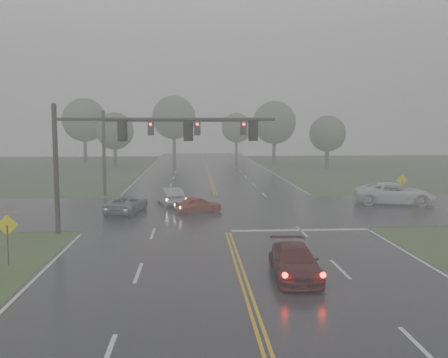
{
  "coord_description": "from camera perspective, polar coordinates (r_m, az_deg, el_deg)",
  "views": [
    {
      "loc": [
        -2.06,
        -15.46,
        6.45
      ],
      "look_at": [
        -0.12,
        16.0,
        3.06
      ],
      "focal_mm": 40.0,
      "sensor_mm": 36.0,
      "label": 1
    }
  ],
  "objects": [
    {
      "name": "sedan_maroon",
      "position": [
        21.83,
        8.05,
        -11.1
      ],
      "size": [
        2.06,
        4.69,
        1.34
      ],
      "primitive_type": "imported",
      "rotation": [
        0.0,
        0.0,
        -0.04
      ],
      "color": "#3D0B0D",
      "rests_on": "ground"
    },
    {
      "name": "pickup_white",
      "position": [
        43.29,
        18.86,
        -2.76
      ],
      "size": [
        6.86,
        4.25,
        1.77
      ],
      "primitive_type": "imported",
      "rotation": [
        0.0,
        0.0,
        1.35
      ],
      "color": "white",
      "rests_on": "ground"
    },
    {
      "name": "tree_ne_a",
      "position": [
        83.4,
        5.77,
        6.43
      ],
      "size": [
        7.15,
        7.15,
        10.5
      ],
      "color": "#312620",
      "rests_on": "ground"
    },
    {
      "name": "signal_gantry_far",
      "position": [
        46.24,
        -8.12,
        4.88
      ],
      "size": [
        14.37,
        0.39,
        7.77
      ],
      "color": "black",
      "rests_on": "ground"
    },
    {
      "name": "tree_e_near",
      "position": [
        75.97,
        11.74,
        5.08
      ],
      "size": [
        5.4,
        5.4,
        7.94
      ],
      "color": "#312620",
      "rests_on": "ground"
    },
    {
      "name": "tree_n_far",
      "position": [
        103.11,
        1.44,
        5.86
      ],
      "size": [
        6.15,
        6.15,
        9.04
      ],
      "color": "#312620",
      "rests_on": "ground"
    },
    {
      "name": "main_road",
      "position": [
        36.1,
        -0.21,
        -4.15
      ],
      "size": [
        18.0,
        160.0,
        0.02
      ],
      "primitive_type": "cube",
      "color": "black",
      "rests_on": "ground"
    },
    {
      "name": "cross_street",
      "position": [
        38.06,
        -0.38,
        -3.61
      ],
      "size": [
        120.0,
        14.0,
        0.02
      ],
      "primitive_type": "cube",
      "color": "black",
      "rests_on": "ground"
    },
    {
      "name": "tree_n_mid",
      "position": [
        94.35,
        -5.75,
        7.0
      ],
      "size": [
        8.18,
        8.18,
        12.02
      ],
      "color": "#312620",
      "rests_on": "ground"
    },
    {
      "name": "sign_diamond_west",
      "position": [
        25.11,
        -23.52,
        -5.49
      ],
      "size": [
        0.99,
        0.11,
        2.39
      ],
      "rotation": [
        0.0,
        0.0,
        0.07
      ],
      "color": "black",
      "rests_on": "ground"
    },
    {
      "name": "tree_nw_a",
      "position": [
        79.19,
        -12.37,
        5.38
      ],
      "size": [
        5.78,
        5.78,
        8.49
      ],
      "color": "#312620",
      "rests_on": "ground"
    },
    {
      "name": "sedan_red",
      "position": [
        37.16,
        -2.91,
        -3.86
      ],
      "size": [
        3.76,
        2.48,
        1.19
      ],
      "primitive_type": "imported",
      "rotation": [
        0.0,
        0.0,
        1.91
      ],
      "color": "#9B1F0E",
      "rests_on": "ground"
    },
    {
      "name": "signal_gantry_near",
      "position": [
        30.32,
        -11.36,
        4.06
      ],
      "size": [
        13.24,
        0.34,
        7.73
      ],
      "color": "black",
      "rests_on": "ground"
    },
    {
      "name": "sign_diamond_east",
      "position": [
        43.68,
        19.67,
        -0.5
      ],
      "size": [
        1.02,
        0.16,
        2.47
      ],
      "rotation": [
        0.0,
        0.0,
        0.12
      ],
      "color": "black",
      "rests_on": "ground"
    },
    {
      "name": "stop_bar",
      "position": [
        31.24,
        8.71,
        -5.84
      ],
      "size": [
        8.5,
        0.5,
        0.01
      ],
      "primitive_type": "cube",
      "color": "beige",
      "rests_on": "ground"
    },
    {
      "name": "tree_nw_b",
      "position": [
        90.87,
        -15.67,
        6.5
      ],
      "size": [
        7.63,
        7.63,
        11.2
      ],
      "color": "#312620",
      "rests_on": "ground"
    },
    {
      "name": "sedan_silver",
      "position": [
        41.11,
        -6.19,
        -2.92
      ],
      "size": [
        2.7,
        4.53,
        1.41
      ],
      "primitive_type": "imported",
      "rotation": [
        0.0,
        0.0,
        3.45
      ],
      "color": "#96999D",
      "rests_on": "ground"
    },
    {
      "name": "car_grey",
      "position": [
        37.68,
        -11.04,
        -3.83
      ],
      "size": [
        3.13,
        5.08,
        1.31
      ],
      "primitive_type": "imported",
      "rotation": [
        0.0,
        0.0,
        2.93
      ],
      "color": "slate",
      "rests_on": "ground"
    },
    {
      "name": "ground",
      "position": [
        16.88,
        3.9,
        -16.34
      ],
      "size": [
        180.0,
        180.0,
        0.0
      ],
      "primitive_type": "plane",
      "color": "#2B481E",
      "rests_on": "ground"
    }
  ]
}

